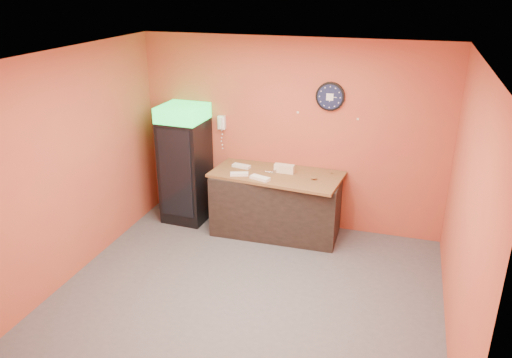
% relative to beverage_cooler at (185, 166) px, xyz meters
% --- Properties ---
extents(floor, '(4.50, 4.50, 0.00)m').
position_rel_beverage_cooler_xyz_m(floor, '(1.54, -1.61, -0.89)').
color(floor, '#47474C').
rests_on(floor, ground).
extents(back_wall, '(4.50, 0.02, 2.80)m').
position_rel_beverage_cooler_xyz_m(back_wall, '(1.54, 0.39, 0.51)').
color(back_wall, '#B75733').
rests_on(back_wall, floor).
extents(left_wall, '(0.02, 4.00, 2.80)m').
position_rel_beverage_cooler_xyz_m(left_wall, '(-0.71, -1.61, 0.51)').
color(left_wall, '#B75733').
rests_on(left_wall, floor).
extents(right_wall, '(0.02, 4.00, 2.80)m').
position_rel_beverage_cooler_xyz_m(right_wall, '(3.79, -1.61, 0.51)').
color(right_wall, '#B75733').
rests_on(right_wall, floor).
extents(ceiling, '(4.50, 4.00, 0.02)m').
position_rel_beverage_cooler_xyz_m(ceiling, '(1.54, -1.61, 1.91)').
color(ceiling, white).
rests_on(ceiling, back_wall).
extents(beverage_cooler, '(0.66, 0.67, 1.81)m').
position_rel_beverage_cooler_xyz_m(beverage_cooler, '(0.00, 0.00, 0.00)').
color(beverage_cooler, black).
rests_on(beverage_cooler, floor).
extents(prep_counter, '(1.83, 0.84, 0.91)m').
position_rel_beverage_cooler_xyz_m(prep_counter, '(1.45, -0.01, -0.43)').
color(prep_counter, black).
rests_on(prep_counter, floor).
extents(wall_clock, '(0.40, 0.06, 0.40)m').
position_rel_beverage_cooler_xyz_m(wall_clock, '(2.09, 0.36, 1.13)').
color(wall_clock, black).
rests_on(wall_clock, back_wall).
extents(wall_phone, '(0.11, 0.10, 0.21)m').
position_rel_beverage_cooler_xyz_m(wall_phone, '(0.49, 0.34, 0.63)').
color(wall_phone, white).
rests_on(wall_phone, back_wall).
extents(butcher_paper, '(1.91, 1.07, 0.04)m').
position_rel_beverage_cooler_xyz_m(butcher_paper, '(1.45, -0.01, 0.04)').
color(butcher_paper, brown).
rests_on(butcher_paper, prep_counter).
extents(sub_roll_stack, '(0.29, 0.11, 0.12)m').
position_rel_beverage_cooler_xyz_m(sub_roll_stack, '(1.55, 0.04, 0.12)').
color(sub_roll_stack, beige).
rests_on(sub_roll_stack, butcher_paper).
extents(wrapped_sandwich_left, '(0.27, 0.17, 0.04)m').
position_rel_beverage_cooler_xyz_m(wrapped_sandwich_left, '(0.96, -0.25, 0.08)').
color(wrapped_sandwich_left, white).
rests_on(wrapped_sandwich_left, butcher_paper).
extents(wrapped_sandwich_mid, '(0.30, 0.19, 0.04)m').
position_rel_beverage_cooler_xyz_m(wrapped_sandwich_mid, '(1.29, -0.31, 0.08)').
color(wrapped_sandwich_mid, white).
rests_on(wrapped_sandwich_mid, butcher_paper).
extents(wrapped_sandwich_right, '(0.28, 0.15, 0.04)m').
position_rel_beverage_cooler_xyz_m(wrapped_sandwich_right, '(0.89, 0.06, 0.08)').
color(wrapped_sandwich_right, white).
rests_on(wrapped_sandwich_right, butcher_paper).
extents(kitchen_tool, '(0.06, 0.06, 0.06)m').
position_rel_beverage_cooler_xyz_m(kitchen_tool, '(1.42, -0.03, 0.09)').
color(kitchen_tool, silver).
rests_on(kitchen_tool, butcher_paper).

